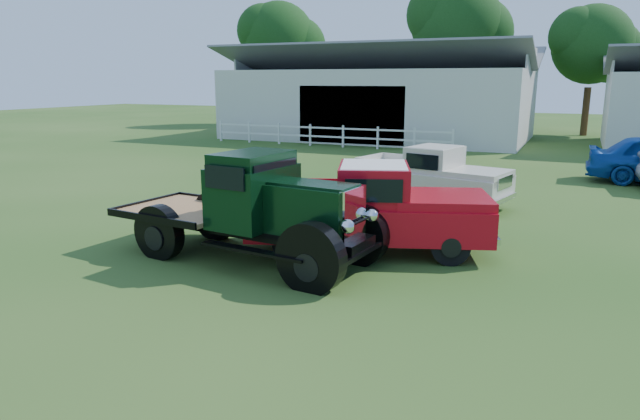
% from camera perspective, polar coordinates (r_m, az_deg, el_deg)
% --- Properties ---
extents(ground, '(120.00, 120.00, 0.00)m').
position_cam_1_polar(ground, '(10.91, -3.60, -6.57)').
color(ground, '#204A13').
extents(shed_left, '(18.80, 10.20, 5.60)m').
position_cam_1_polar(shed_left, '(37.02, 5.96, 11.55)').
color(shed_left, silver).
rests_on(shed_left, ground).
extents(fence_rail, '(14.20, 0.16, 1.20)m').
position_cam_1_polar(fence_rail, '(31.93, 0.65, 7.45)').
color(fence_rail, white).
rests_on(fence_rail, ground).
extents(tree_a, '(6.30, 6.30, 10.50)m').
position_cam_1_polar(tree_a, '(47.90, -4.12, 14.81)').
color(tree_a, '#13350E').
rests_on(tree_a, ground).
extents(tree_b, '(6.90, 6.90, 11.50)m').
position_cam_1_polar(tree_b, '(44.01, 13.38, 15.33)').
color(tree_b, '#13350E').
rests_on(tree_b, ground).
extents(tree_c, '(5.40, 5.40, 9.00)m').
position_cam_1_polar(tree_c, '(42.06, 25.40, 12.88)').
color(tree_c, '#13350E').
rests_on(tree_c, ground).
extents(vintage_flatbed, '(5.84, 2.81, 2.23)m').
position_cam_1_polar(vintage_flatbed, '(11.66, -7.07, 0.35)').
color(vintage_flatbed, black).
rests_on(vintage_flatbed, ground).
extents(red_pickup, '(5.64, 3.67, 1.92)m').
position_cam_1_polar(red_pickup, '(12.24, 4.85, 0.25)').
color(red_pickup, red).
rests_on(red_pickup, ground).
extents(white_pickup, '(4.91, 2.81, 1.70)m').
position_cam_1_polar(white_pickup, '(17.22, 11.04, 3.37)').
color(white_pickup, beige).
rests_on(white_pickup, ground).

